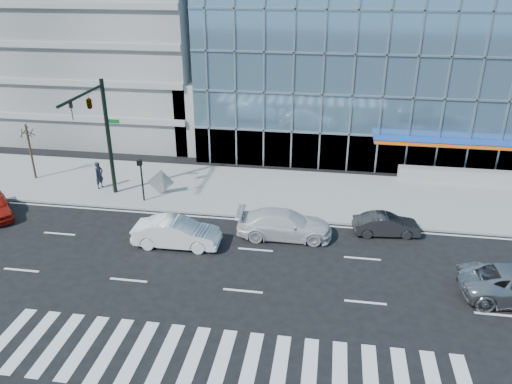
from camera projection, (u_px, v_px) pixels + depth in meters
ground at (255, 250)px, 28.45m from camera, size 160.00×160.00×0.00m
sidewalk at (273, 191)px, 35.61m from camera, size 120.00×8.00×0.15m
theatre_building at (446, 51)px, 46.73m from camera, size 42.00×26.00×15.00m
parking_garage at (101, 17)px, 50.50m from camera, size 24.00×24.00×20.00m
ramp_block at (220, 111)px, 44.23m from camera, size 6.00×8.00×6.00m
traffic_signal at (95, 115)px, 31.55m from camera, size 1.14×5.74×8.00m
ped_signal_post at (141, 174)px, 33.20m from camera, size 0.30×0.33×3.00m
street_tree_near at (27, 132)px, 36.16m from camera, size 1.10×1.10×4.23m
white_suv at (284, 224)px, 29.52m from camera, size 5.72×2.52×1.63m
white_sedan at (177, 233)px, 28.57m from camera, size 5.03×1.84×1.64m
dark_sedan at (386, 225)px, 29.82m from camera, size 4.04×1.79×1.29m
pedestrian at (99, 175)px, 35.58m from camera, size 0.66×0.83×1.98m
tilted_panel at (161, 182)px, 34.64m from camera, size 1.78×0.55×1.83m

